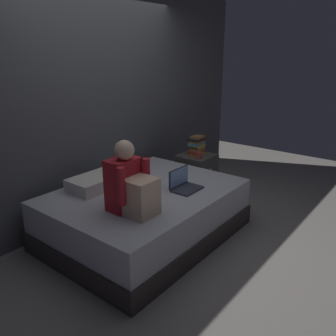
{
  "coord_description": "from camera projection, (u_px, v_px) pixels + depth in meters",
  "views": [
    {
      "loc": [
        -2.71,
        -1.99,
        1.93
      ],
      "look_at": [
        -0.06,
        0.1,
        0.79
      ],
      "focal_mm": 37.25,
      "sensor_mm": 36.0,
      "label": 1
    }
  ],
  "objects": [
    {
      "name": "ground_plane",
      "position": [
        179.0,
        237.0,
        3.8
      ],
      "size": [
        8.0,
        8.0,
        0.0
      ],
      "primitive_type": "plane",
      "color": "gray"
    },
    {
      "name": "wall_back",
      "position": [
        98.0,
        103.0,
        4.07
      ],
      "size": [
        5.6,
        0.1,
        2.7
      ],
      "primitive_type": "cube",
      "color": "#4C4F54",
      "rests_on": "ground_plane"
    },
    {
      "name": "bed",
      "position": [
        145.0,
        213.0,
        3.74
      ],
      "size": [
        2.0,
        1.5,
        0.54
      ],
      "color": "#332D2B",
      "rests_on": "ground_plane"
    },
    {
      "name": "nightstand",
      "position": [
        196.0,
        175.0,
        4.83
      ],
      "size": [
        0.44,
        0.46,
        0.58
      ],
      "color": "#474442",
      "rests_on": "ground_plane"
    },
    {
      "name": "person_sitting",
      "position": [
        130.0,
        185.0,
        3.1
      ],
      "size": [
        0.39,
        0.44,
        0.66
      ],
      "color": "#B21E28",
      "rests_on": "bed"
    },
    {
      "name": "laptop",
      "position": [
        184.0,
        184.0,
        3.67
      ],
      "size": [
        0.32,
        0.23,
        0.22
      ],
      "color": "#333842",
      "rests_on": "bed"
    },
    {
      "name": "pillow",
      "position": [
        96.0,
        182.0,
        3.7
      ],
      "size": [
        0.56,
        0.36,
        0.13
      ],
      "primitive_type": "cube",
      "color": "silver",
      "rests_on": "bed"
    },
    {
      "name": "book_stack",
      "position": [
        197.0,
        146.0,
        4.71
      ],
      "size": [
        0.23,
        0.17,
        0.26
      ],
      "color": "gold",
      "rests_on": "nightstand"
    },
    {
      "name": "mug",
      "position": [
        199.0,
        155.0,
        4.56
      ],
      "size": [
        0.08,
        0.08,
        0.09
      ],
      "primitive_type": "cylinder",
      "color": "#933833",
      "rests_on": "nightstand"
    }
  ]
}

